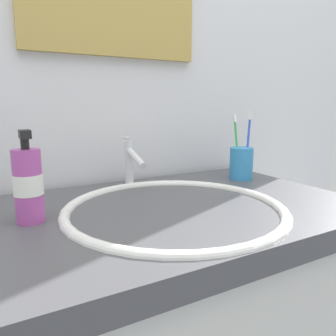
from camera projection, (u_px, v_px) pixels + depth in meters
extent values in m
cube|color=silver|center=(112.00, 78.00, 0.99)|extent=(2.12, 0.04, 2.40)
cube|color=#4C4C51|center=(165.00, 216.00, 0.77)|extent=(0.92, 0.58, 0.05)
ellipsoid|color=white|center=(174.00, 233.00, 0.75)|extent=(0.44, 0.44, 0.11)
torus|color=white|center=(175.00, 209.00, 0.74)|extent=(0.50, 0.50, 0.02)
cylinder|color=#595B60|center=(174.00, 254.00, 0.76)|extent=(0.03, 0.03, 0.01)
cylinder|color=silver|center=(129.00, 164.00, 0.95)|extent=(0.02, 0.02, 0.13)
cylinder|color=silver|center=(136.00, 157.00, 0.91)|extent=(0.02, 0.10, 0.05)
cylinder|color=silver|center=(126.00, 138.00, 0.95)|extent=(0.01, 0.05, 0.01)
cylinder|color=#338CCC|center=(241.00, 163.00, 1.04)|extent=(0.07, 0.07, 0.10)
cylinder|color=green|center=(237.00, 147.00, 1.07)|extent=(0.02, 0.06, 0.18)
cube|color=white|center=(235.00, 119.00, 1.07)|extent=(0.01, 0.02, 0.03)
cylinder|color=blue|center=(248.00, 146.00, 1.05)|extent=(0.03, 0.02, 0.19)
cube|color=white|center=(250.00, 116.00, 1.04)|extent=(0.02, 0.01, 0.02)
cylinder|color=#B24CA5|center=(28.00, 186.00, 0.65)|extent=(0.06, 0.06, 0.15)
cylinder|color=black|center=(25.00, 144.00, 0.64)|extent=(0.02, 0.02, 0.02)
cube|color=black|center=(25.00, 134.00, 0.62)|extent=(0.02, 0.04, 0.02)
cylinder|color=white|center=(28.00, 184.00, 0.65)|extent=(0.06, 0.06, 0.04)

